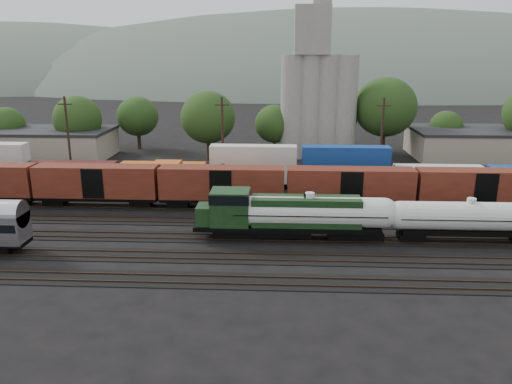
{
  "coord_description": "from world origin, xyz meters",
  "views": [
    {
      "loc": [
        -3.27,
        -53.03,
        18.65
      ],
      "look_at": [
        -5.92,
        2.0,
        3.0
      ],
      "focal_mm": 35.0,
      "sensor_mm": 36.0,
      "label": 1
    }
  ],
  "objects_px": {
    "orange_locomotive": "(200,178)",
    "grain_silo": "(318,94)",
    "tank_car_a": "(309,214)",
    "green_locomotive": "(274,214)"
  },
  "relations": [
    {
      "from": "orange_locomotive",
      "to": "grain_silo",
      "type": "xyz_separation_m",
      "value": [
        16.9,
        26.0,
        8.76
      ]
    },
    {
      "from": "green_locomotive",
      "to": "orange_locomotive",
      "type": "height_order",
      "value": "green_locomotive"
    },
    {
      "from": "green_locomotive",
      "to": "tank_car_a",
      "type": "relative_size",
      "value": 1.02
    },
    {
      "from": "tank_car_a",
      "to": "orange_locomotive",
      "type": "xyz_separation_m",
      "value": [
        -13.41,
        15.0,
        -0.28
      ]
    },
    {
      "from": "orange_locomotive",
      "to": "grain_silo",
      "type": "height_order",
      "value": "grain_silo"
    },
    {
      "from": "green_locomotive",
      "to": "tank_car_a",
      "type": "distance_m",
      "value": 3.52
    },
    {
      "from": "green_locomotive",
      "to": "tank_car_a",
      "type": "bearing_deg",
      "value": 0.0
    },
    {
      "from": "orange_locomotive",
      "to": "grain_silo",
      "type": "distance_m",
      "value": 32.22
    },
    {
      "from": "green_locomotive",
      "to": "grain_silo",
      "type": "bearing_deg",
      "value": 80.3
    },
    {
      "from": "tank_car_a",
      "to": "orange_locomotive",
      "type": "distance_m",
      "value": 20.12
    }
  ]
}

